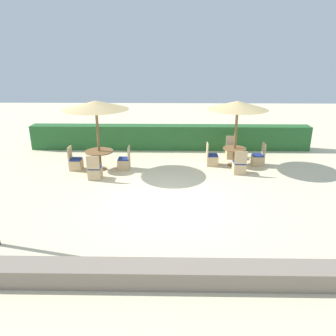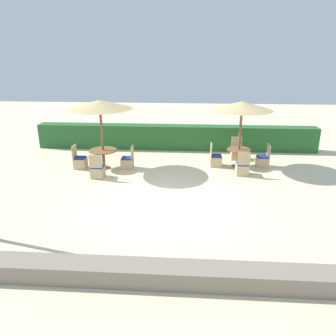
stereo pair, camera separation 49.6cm
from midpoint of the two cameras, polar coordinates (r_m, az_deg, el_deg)
The scene contains 14 objects.
ground_plane at distance 10.21m, azimuth 1.17°, elevation -5.92°, with size 40.00×40.00×0.00m, color beige.
hedge_row at distance 15.51m, azimuth 2.24°, elevation 5.37°, with size 13.00×0.70×1.12m, color #28602D.
stone_border at distance 6.90m, azimuth -0.42°, elevation -17.98°, with size 10.00×0.56×0.41m, color gray.
parasol_back_right at distance 13.01m, azimuth 13.87°, elevation 10.42°, with size 2.35×2.35×2.61m.
round_table_back_right at distance 13.43m, azimuth 13.22°, elevation 2.47°, with size 0.94×0.94×0.73m.
patio_chair_back_right_south at distance 12.65m, azimuth 13.92°, elevation -0.03°, with size 0.46×0.46×0.93m.
patio_chair_back_right_north at distance 14.46m, azimuth 12.78°, elevation 2.57°, with size 0.46×0.46×0.93m.
patio_chair_back_right_east at distance 13.74m, azimuth 17.19°, elevation 1.25°, with size 0.46×0.46×0.93m.
patio_chair_back_right_west at distance 13.40m, azimuth 9.33°, elevation 1.43°, with size 0.46×0.46×0.93m.
parasol_back_left at distance 12.64m, azimuth -10.68°, elevation 10.75°, with size 2.45×2.45×2.69m.
round_table_back_left at distance 13.07m, azimuth -10.15°, elevation 2.45°, with size 1.09×1.09×0.75m.
patio_chair_back_left_east at distance 13.02m, azimuth -5.95°, elevation 1.04°, with size 0.46×0.46×0.93m.
patio_chair_back_left_west at distance 13.39m, azimuth -14.08°, elevation 1.07°, with size 0.46×0.46×0.93m.
patio_chair_back_left_south at distance 12.23m, azimuth -11.03°, elevation -0.49°, with size 0.46×0.46×0.93m.
Camera 2 is at (0.67, -9.17, 4.44)m, focal length 35.00 mm.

